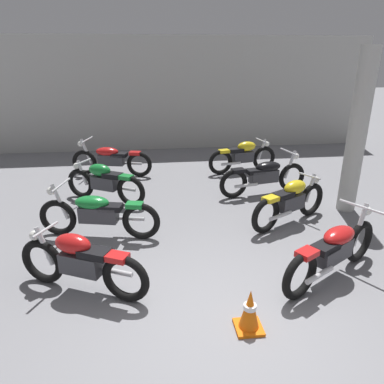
{
  "coord_description": "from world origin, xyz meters",
  "views": [
    {
      "loc": [
        -0.82,
        -3.48,
        3.05
      ],
      "look_at": [
        0.0,
        2.99,
        0.55
      ],
      "focal_mm": 33.88,
      "sensor_mm": 36.0,
      "label": 1
    }
  ],
  "objects_px": {
    "support_pillar": "(357,133)",
    "motorcycle_right_row_1": "(291,201)",
    "motorcycle_left_row_0": "(81,262)",
    "motorcycle_right_row_2": "(264,175)",
    "motorcycle_right_row_3": "(243,156)",
    "traffic_cone": "(250,311)",
    "motorcycle_left_row_3": "(111,159)",
    "motorcycle_left_row_2": "(104,182)",
    "motorcycle_right_row_0": "(334,250)",
    "motorcycle_left_row_1": "(98,213)"
  },
  "relations": [
    {
      "from": "motorcycle_left_row_1",
      "to": "motorcycle_left_row_2",
      "type": "height_order",
      "value": "motorcycle_left_row_1"
    },
    {
      "from": "motorcycle_right_row_2",
      "to": "motorcycle_right_row_3",
      "type": "bearing_deg",
      "value": 91.78
    },
    {
      "from": "motorcycle_left_row_3",
      "to": "motorcycle_right_row_3",
      "type": "bearing_deg",
      "value": -2.44
    },
    {
      "from": "support_pillar",
      "to": "motorcycle_left_row_0",
      "type": "distance_m",
      "value": 5.58
    },
    {
      "from": "motorcycle_right_row_3",
      "to": "traffic_cone",
      "type": "xyz_separation_m",
      "value": [
        -1.47,
        -5.93,
        -0.2
      ]
    },
    {
      "from": "motorcycle_left_row_3",
      "to": "motorcycle_right_row_0",
      "type": "xyz_separation_m",
      "value": [
        3.52,
        -5.19,
        0.0
      ]
    },
    {
      "from": "motorcycle_right_row_0",
      "to": "traffic_cone",
      "type": "height_order",
      "value": "motorcycle_right_row_0"
    },
    {
      "from": "motorcycle_left_row_3",
      "to": "motorcycle_right_row_2",
      "type": "height_order",
      "value": "same"
    },
    {
      "from": "support_pillar",
      "to": "motorcycle_left_row_1",
      "type": "distance_m",
      "value": 5.13
    },
    {
      "from": "support_pillar",
      "to": "motorcycle_right_row_1",
      "type": "xyz_separation_m",
      "value": [
        -1.43,
        -0.51,
        -1.14
      ]
    },
    {
      "from": "motorcycle_left_row_2",
      "to": "traffic_cone",
      "type": "bearing_deg",
      "value": -64.21
    },
    {
      "from": "motorcycle_left_row_0",
      "to": "motorcycle_left_row_1",
      "type": "relative_size",
      "value": 0.85
    },
    {
      "from": "motorcycle_left_row_0",
      "to": "traffic_cone",
      "type": "relative_size",
      "value": 3.37
    },
    {
      "from": "motorcycle_left_row_0",
      "to": "motorcycle_left_row_3",
      "type": "bearing_deg",
      "value": 90.21
    },
    {
      "from": "support_pillar",
      "to": "motorcycle_left_row_1",
      "type": "xyz_separation_m",
      "value": [
        -4.97,
        -0.61,
        -1.15
      ]
    },
    {
      "from": "motorcycle_left_row_1",
      "to": "motorcycle_right_row_3",
      "type": "height_order",
      "value": "motorcycle_left_row_1"
    },
    {
      "from": "motorcycle_right_row_2",
      "to": "traffic_cone",
      "type": "xyz_separation_m",
      "value": [
        -1.52,
        -4.24,
        -0.19
      ]
    },
    {
      "from": "motorcycle_right_row_2",
      "to": "support_pillar",
      "type": "bearing_deg",
      "value": -36.04
    },
    {
      "from": "support_pillar",
      "to": "motorcycle_right_row_1",
      "type": "height_order",
      "value": "support_pillar"
    },
    {
      "from": "motorcycle_right_row_3",
      "to": "motorcycle_left_row_3",
      "type": "bearing_deg",
      "value": 177.56
    },
    {
      "from": "motorcycle_left_row_2",
      "to": "traffic_cone",
      "type": "height_order",
      "value": "motorcycle_left_row_2"
    },
    {
      "from": "motorcycle_left_row_1",
      "to": "motorcycle_right_row_0",
      "type": "relative_size",
      "value": 1.12
    },
    {
      "from": "motorcycle_left_row_2",
      "to": "motorcycle_right_row_3",
      "type": "xyz_separation_m",
      "value": [
        3.52,
        1.68,
        0.0
      ]
    },
    {
      "from": "motorcycle_left_row_2",
      "to": "motorcycle_right_row_0",
      "type": "bearing_deg",
      "value": -43.69
    },
    {
      "from": "motorcycle_left_row_1",
      "to": "motorcycle_left_row_2",
      "type": "bearing_deg",
      "value": 91.77
    },
    {
      "from": "motorcycle_left_row_2",
      "to": "motorcycle_left_row_3",
      "type": "distance_m",
      "value": 1.83
    },
    {
      "from": "motorcycle_left_row_0",
      "to": "motorcycle_right_row_1",
      "type": "height_order",
      "value": "same"
    },
    {
      "from": "motorcycle_right_row_3",
      "to": "motorcycle_right_row_0",
      "type": "bearing_deg",
      "value": -90.09
    },
    {
      "from": "support_pillar",
      "to": "motorcycle_left_row_3",
      "type": "height_order",
      "value": "support_pillar"
    },
    {
      "from": "motorcycle_right_row_0",
      "to": "motorcycle_right_row_2",
      "type": "relative_size",
      "value": 0.89
    },
    {
      "from": "motorcycle_left_row_0",
      "to": "motorcycle_right_row_1",
      "type": "xyz_separation_m",
      "value": [
        3.57,
        1.68,
        0.0
      ]
    },
    {
      "from": "motorcycle_right_row_0",
      "to": "traffic_cone",
      "type": "xyz_separation_m",
      "value": [
        -1.46,
        -0.89,
        -0.19
      ]
    },
    {
      "from": "motorcycle_right_row_1",
      "to": "traffic_cone",
      "type": "distance_m",
      "value": 3.1
    },
    {
      "from": "motorcycle_left_row_0",
      "to": "traffic_cone",
      "type": "height_order",
      "value": "motorcycle_left_row_0"
    },
    {
      "from": "motorcycle_left_row_3",
      "to": "traffic_cone",
      "type": "xyz_separation_m",
      "value": [
        2.06,
        -6.08,
        -0.19
      ]
    },
    {
      "from": "motorcycle_left_row_2",
      "to": "motorcycle_right_row_2",
      "type": "xyz_separation_m",
      "value": [
        3.57,
        0.0,
        -0.01
      ]
    },
    {
      "from": "motorcycle_left_row_1",
      "to": "motorcycle_left_row_2",
      "type": "xyz_separation_m",
      "value": [
        -0.05,
        1.66,
        0.01
      ]
    },
    {
      "from": "motorcycle_left_row_3",
      "to": "motorcycle_right_row_2",
      "type": "bearing_deg",
      "value": -27.09
    },
    {
      "from": "motorcycle_right_row_1",
      "to": "traffic_cone",
      "type": "xyz_separation_m",
      "value": [
        -1.53,
        -2.69,
        -0.2
      ]
    },
    {
      "from": "motorcycle_left_row_3",
      "to": "motorcycle_right_row_0",
      "type": "relative_size",
      "value": 1.11
    },
    {
      "from": "traffic_cone",
      "to": "motorcycle_left_row_2",
      "type": "bearing_deg",
      "value": 115.79
    },
    {
      "from": "motorcycle_right_row_0",
      "to": "motorcycle_right_row_3",
      "type": "distance_m",
      "value": 5.04
    },
    {
      "from": "motorcycle_right_row_1",
      "to": "motorcycle_right_row_3",
      "type": "bearing_deg",
      "value": 91.12
    },
    {
      "from": "motorcycle_left_row_0",
      "to": "motorcycle_right_row_2",
      "type": "relative_size",
      "value": 0.85
    },
    {
      "from": "support_pillar",
      "to": "motorcycle_right_row_3",
      "type": "xyz_separation_m",
      "value": [
        -1.5,
        2.73,
        -1.14
      ]
    },
    {
      "from": "motorcycle_left_row_1",
      "to": "motorcycle_right_row_2",
      "type": "relative_size",
      "value": 1.0
    },
    {
      "from": "support_pillar",
      "to": "motorcycle_left_row_0",
      "type": "xyz_separation_m",
      "value": [
        -5.01,
        -2.19,
        -1.14
      ]
    },
    {
      "from": "motorcycle_left_row_3",
      "to": "motorcycle_left_row_1",
      "type": "bearing_deg",
      "value": -89.03
    },
    {
      "from": "support_pillar",
      "to": "motorcycle_right_row_1",
      "type": "bearing_deg",
      "value": -160.52
    },
    {
      "from": "support_pillar",
      "to": "motorcycle_left_row_2",
      "type": "xyz_separation_m",
      "value": [
        -5.02,
        1.05,
        -1.14
      ]
    }
  ]
}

